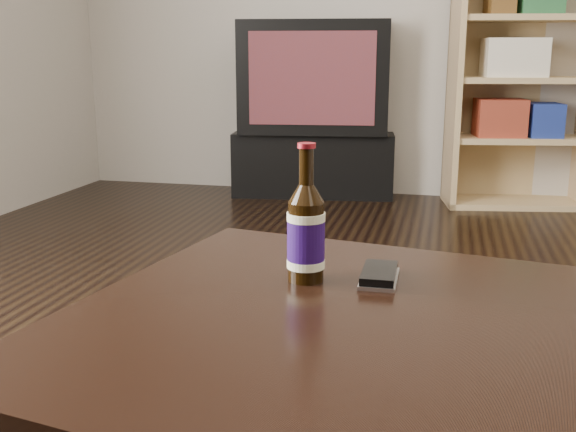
% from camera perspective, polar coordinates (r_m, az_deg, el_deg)
% --- Properties ---
extents(tv_stand, '(1.03, 0.61, 0.39)m').
position_cam_1_polar(tv_stand, '(4.28, 2.22, 4.59)').
color(tv_stand, black).
rests_on(tv_stand, floor).
extents(tv, '(0.95, 0.66, 0.66)m').
position_cam_1_polar(tv, '(4.23, 2.28, 11.67)').
color(tv, black).
rests_on(tv, tv_stand).
extents(bookshelf, '(0.82, 0.48, 1.44)m').
position_cam_1_polar(bookshelf, '(4.11, 18.94, 11.28)').
color(bookshelf, tan).
rests_on(bookshelf, floor).
extents(coffee_table, '(1.44, 0.99, 0.50)m').
position_cam_1_polar(coffee_table, '(0.95, 20.89, -14.17)').
color(coffee_table, black).
rests_on(coffee_table, floor).
extents(beer_bottle, '(0.08, 0.08, 0.23)m').
position_cam_1_polar(beer_bottle, '(1.09, 1.53, -1.48)').
color(beer_bottle, black).
rests_on(beer_bottle, coffee_table).
extents(phone, '(0.06, 0.11, 0.02)m').
position_cam_1_polar(phone, '(1.12, 7.73, -5.01)').
color(phone, silver).
rests_on(phone, coffee_table).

